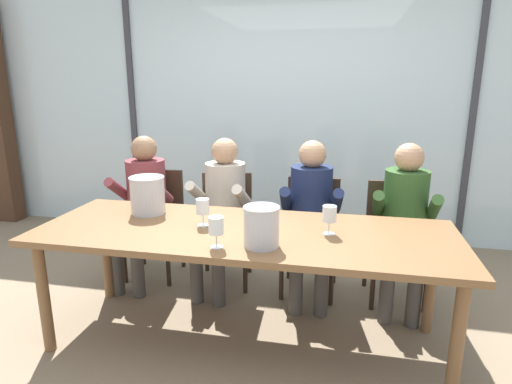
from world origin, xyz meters
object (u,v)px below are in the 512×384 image
at_px(person_maroon_top, 143,199).
at_px(wine_glass_by_left_taster, 216,227).
at_px(person_beige_jumper, 222,204).
at_px(chair_left_of_center, 226,218).
at_px(person_olive_shirt, 405,215).
at_px(wine_glass_center_pour, 329,215).
at_px(dining_table, 244,241).
at_px(chair_right_of_center, 395,230).
at_px(chair_center, 311,225).
at_px(ice_bucket_secondary, 148,195).
at_px(chair_near_curtain, 157,214).
at_px(wine_glass_near_bucket, 203,208).
at_px(person_navy_polo, 311,209).
at_px(ice_bucket_primary, 261,226).

relative_size(person_maroon_top, wine_glass_by_left_taster, 6.98).
bearing_deg(person_beige_jumper, chair_left_of_center, 102.19).
xyz_separation_m(chair_left_of_center, person_olive_shirt, (1.40, -0.16, 0.17)).
bearing_deg(wine_glass_center_pour, dining_table, -176.71).
bearing_deg(chair_right_of_center, chair_center, 174.98).
distance_m(dining_table, chair_right_of_center, 1.33).
bearing_deg(person_beige_jumper, person_olive_shirt, 5.60).
relative_size(person_olive_shirt, ice_bucket_secondary, 4.73).
xyz_separation_m(chair_near_curtain, wine_glass_near_bucket, (0.73, -0.87, 0.35)).
xyz_separation_m(person_navy_polo, person_olive_shirt, (0.68, -0.00, 0.00)).
height_order(person_olive_shirt, ice_bucket_primary, person_olive_shirt).
bearing_deg(chair_near_curtain, chair_left_of_center, -3.33).
distance_m(dining_table, chair_center, 0.94).
distance_m(person_navy_polo, ice_bucket_secondary, 1.21).
relative_size(person_beige_jumper, person_navy_polo, 1.00).
height_order(chair_left_of_center, wine_glass_by_left_taster, wine_glass_by_left_taster).
relative_size(person_maroon_top, wine_glass_near_bucket, 6.98).
xyz_separation_m(chair_right_of_center, ice_bucket_primary, (-0.84, -1.11, 0.35)).
height_order(dining_table, chair_center, chair_center).
height_order(chair_near_curtain, person_beige_jumper, person_beige_jumper).
distance_m(chair_near_curtain, wine_glass_center_pour, 1.77).
bearing_deg(person_maroon_top, chair_left_of_center, 15.11).
height_order(chair_left_of_center, chair_center, same).
xyz_separation_m(chair_near_curtain, chair_left_of_center, (0.63, -0.00, 0.00)).
height_order(dining_table, ice_bucket_secondary, ice_bucket_secondary).
xyz_separation_m(person_beige_jumper, wine_glass_near_bucket, (0.08, -0.70, 0.18)).
bearing_deg(dining_table, person_beige_jumper, 115.97).
height_order(chair_left_of_center, person_beige_jumper, person_beige_jumper).
bearing_deg(person_maroon_top, ice_bucket_primary, -37.92).
bearing_deg(chair_left_of_center, ice_bucket_primary, -72.63).
height_order(person_beige_jumper, ice_bucket_secondary, person_beige_jumper).
distance_m(chair_right_of_center, wine_glass_by_left_taster, 1.63).
bearing_deg(chair_right_of_center, chair_near_curtain, 173.63).
bearing_deg(ice_bucket_primary, person_beige_jumper, 117.72).
bearing_deg(ice_bucket_secondary, person_maroon_top, 120.36).
relative_size(person_beige_jumper, person_olive_shirt, 1.00).
xyz_separation_m(chair_center, ice_bucket_primary, (-0.19, -1.10, 0.35)).
bearing_deg(chair_right_of_center, chair_left_of_center, 173.45).
bearing_deg(person_beige_jumper, person_maroon_top, -174.37).
relative_size(person_maroon_top, wine_glass_center_pour, 6.98).
bearing_deg(person_beige_jumper, dining_table, -58.43).
xyz_separation_m(chair_near_curtain, person_olive_shirt, (2.03, -0.17, 0.17)).
distance_m(chair_center, person_olive_shirt, 0.72).
distance_m(chair_left_of_center, wine_glass_by_left_taster, 1.28).
distance_m(person_maroon_top, ice_bucket_primary, 1.54).
xyz_separation_m(chair_near_curtain, ice_bucket_primary, (1.15, -1.13, 0.35)).
height_order(person_beige_jumper, wine_glass_center_pour, person_beige_jumper).
bearing_deg(ice_bucket_secondary, person_olive_shirt, 16.68).
distance_m(person_maroon_top, wine_glass_center_pour, 1.70).
distance_m(chair_near_curtain, ice_bucket_secondary, 0.83).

